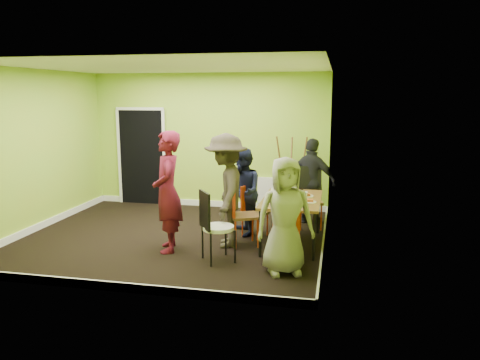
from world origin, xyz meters
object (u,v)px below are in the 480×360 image
(chair_left_near, at_px, (239,210))
(person_back_end, at_px, (312,181))
(person_left_far, at_px, (243,192))
(chair_back_end, at_px, (309,184))
(person_left_near, at_px, (226,190))
(chair_front_end, at_px, (286,228))
(easel, at_px, (291,175))
(thermos, at_px, (287,191))
(chair_left_far, at_px, (251,208))
(chair_bentwood, at_px, (214,223))
(blue_bottle, at_px, (303,198))
(orange_bottle, at_px, (292,193))
(dining_table, at_px, (292,202))
(person_standing, at_px, (168,192))
(person_front_end, at_px, (285,216))

(chair_left_near, height_order, person_back_end, person_back_end)
(person_back_end, bearing_deg, person_left_far, 63.84)
(chair_back_end, relative_size, person_left_near, 0.61)
(chair_front_end, height_order, person_left_far, person_left_far)
(easel, bearing_deg, chair_back_end, -63.86)
(thermos, bearing_deg, person_left_far, 155.41)
(chair_left_far, bearing_deg, chair_front_end, 53.44)
(chair_bentwood, bearing_deg, person_left_far, 138.98)
(blue_bottle, relative_size, orange_bottle, 2.21)
(chair_left_near, bearing_deg, chair_back_end, 120.82)
(person_back_end, bearing_deg, thermos, 99.50)
(chair_front_end, distance_m, easel, 2.96)
(chair_left_far, xyz_separation_m, chair_bentwood, (-0.30, -1.33, 0.09))
(dining_table, bearing_deg, person_left_far, 157.79)
(chair_back_end, height_order, chair_bentwood, chair_back_end)
(person_back_end, bearing_deg, dining_table, 102.64)
(chair_left_far, bearing_deg, easel, -172.70)
(dining_table, bearing_deg, chair_back_end, 80.90)
(dining_table, xyz_separation_m, person_left_near, (-1.00, -0.27, 0.19))
(person_left_near, bearing_deg, chair_left_near, 84.81)
(chair_front_end, distance_m, chair_bentwood, 1.03)
(person_left_far, distance_m, person_left_near, 0.65)
(chair_left_far, distance_m, thermos, 0.81)
(person_left_far, distance_m, person_back_end, 1.46)
(blue_bottle, xyz_separation_m, person_standing, (-2.02, -0.32, 0.08))
(person_left_near, bearing_deg, chair_bentwood, -12.32)
(easel, bearing_deg, blue_bottle, -80.04)
(chair_left_far, xyz_separation_m, chair_front_end, (0.72, -1.27, 0.05))
(person_left_near, distance_m, person_front_end, 1.42)
(chair_bentwood, distance_m, person_left_near, 0.81)
(thermos, relative_size, orange_bottle, 2.93)
(easel, distance_m, person_left_near, 2.40)
(easel, xyz_separation_m, person_front_end, (0.24, -3.22, 0.02))
(chair_front_end, bearing_deg, orange_bottle, 82.32)
(chair_back_end, height_order, easel, easel)
(chair_left_near, distance_m, person_left_near, 0.37)
(orange_bottle, xyz_separation_m, person_left_far, (-0.84, 0.14, -0.05))
(chair_back_end, bearing_deg, thermos, 65.74)
(chair_front_end, relative_size, person_front_end, 0.60)
(blue_bottle, distance_m, person_standing, 2.05)
(chair_left_near, distance_m, orange_bottle, 0.93)
(chair_bentwood, bearing_deg, thermos, 102.18)
(orange_bottle, bearing_deg, blue_bottle, -68.52)
(chair_left_far, xyz_separation_m, blue_bottle, (0.91, -0.68, 0.35))
(chair_left_near, distance_m, person_standing, 1.15)
(orange_bottle, bearing_deg, chair_left_near, -149.69)
(easel, distance_m, orange_bottle, 1.79)
(dining_table, height_order, person_back_end, person_back_end)
(dining_table, distance_m, person_standing, 1.95)
(person_left_far, bearing_deg, orange_bottle, 56.44)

